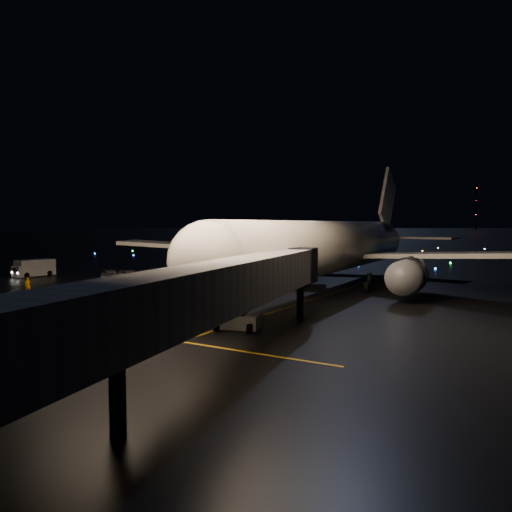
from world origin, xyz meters
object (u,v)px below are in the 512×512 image
Objects in this scene: pushback_tug at (238,319)px; baggage_cart_4 at (109,276)px; baggage_cart_3 at (127,277)px; belt_loader at (220,287)px; airliner at (339,219)px; baggage_cart_0 at (122,280)px; baggage_cart_2 at (111,280)px; crew_c at (171,285)px; baggage_cart_1 at (165,280)px; crew_a at (28,285)px; service_truck at (35,268)px.

pushback_tug reaches higher than baggage_cart_4.
baggage_cart_3 is 1.04× the size of baggage_cart_4.
airliner is at bearing 63.63° from belt_loader.
airliner reaches higher than baggage_cart_3.
baggage_cart_2 is at bearing -140.06° from baggage_cart_0.
baggage_cart_3 is (-22.42, 7.67, -0.67)m from belt_loader.
baggage_cart_3 reaches higher than baggage_cart_0.
belt_loader is 19.73m from baggage_cart_0.
baggage_cart_0 is (-19.36, 3.70, -0.70)m from belt_loader.
crew_c is (-17.04, -15.00, -8.62)m from airliner.
airliner is 37.11× the size of baggage_cart_1.
crew_a is 0.93× the size of baggage_cart_4.
baggage_cart_0 is (22.59, -2.42, -0.54)m from service_truck.
baggage_cart_2 reaches higher than baggage_cart_3.
baggage_cart_2 is 1.04× the size of baggage_cart_3.
crew_c is (32.25, -3.33, -0.53)m from service_truck.
baggage_cart_2 is at bearing 168.66° from belt_loader.
belt_loader is 3.40× the size of crew_a.
crew_a is at bearing -130.18° from baggage_cart_0.
baggage_cart_3 is at bearing 38.28° from baggage_cart_4.
crew_a is 14.50m from baggage_cart_3.
pushback_tug reaches higher than baggage_cart_1.
airliner is 51.29m from service_truck.
pushback_tug is at bearing -15.19° from service_truck.
pushback_tug is (2.58, -29.45, -8.63)m from airliner.
baggage_cart_2 is (21.62, -3.49, -0.49)m from service_truck.
belt_loader is 3.13× the size of baggage_cart_0.
airliner is 37.23× the size of crew_c.
baggage_cart_2 is at bearing -55.60° from baggage_cart_3.
belt_loader is at bearing 19.74° from crew_c.
airliner reaches higher than crew_a.
crew_a is 18.51m from crew_c.
baggage_cart_0 is at bearing -2.39° from service_truck.
airliner is at bearing 28.15° from baggage_cart_1.
baggage_cart_3 is at bearing -165.20° from crew_c.
pushback_tug is 1.77× the size of baggage_cart_0.
baggage_cart_1 is at bearing 44.21° from baggage_cart_2.
pushback_tug is at bearing -53.56° from belt_loader.
baggage_cart_2 is (-20.33, 2.64, -0.64)m from belt_loader.
airliner is 34.85× the size of crew_a.
baggage_cart_0 reaches higher than baggage_cart_1.
belt_loader is at bearing -115.00° from airliner.
crew_a is 0.92× the size of baggage_cart_0.
baggage_cart_3 is at bearing 8.27° from service_truck.
baggage_cart_4 is at bearing 138.46° from baggage_cart_2.
crew_c is 0.86× the size of baggage_cart_0.
pushback_tug is at bearing -58.19° from crew_a.
airliner is 30.80m from pushback_tug.
belt_loader reaches higher than service_truck.
baggage_cart_2 reaches higher than baggage_cart_4.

